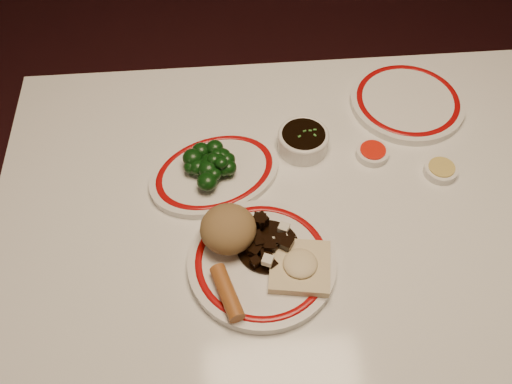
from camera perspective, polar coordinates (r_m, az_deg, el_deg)
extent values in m
plane|color=black|center=(1.70, 4.36, -17.67)|extent=(7.00, 7.00, 0.00)
cube|color=white|center=(1.04, 6.80, -4.10)|extent=(1.20, 0.90, 0.04)
cylinder|color=black|center=(1.60, -16.21, -0.98)|extent=(0.06, 0.06, 0.71)
cylinder|color=black|center=(1.71, 21.53, 1.48)|extent=(0.06, 0.06, 0.71)
cylinder|color=white|center=(0.97, 0.60, -7.11)|extent=(0.26, 0.26, 0.02)
torus|color=#980707|center=(0.96, 0.60, -6.84)|extent=(0.23, 0.23, 0.00)
ellipsoid|color=olive|center=(0.95, -2.81, -3.70)|extent=(0.10, 0.10, 0.07)
cylinder|color=#A75E29|center=(0.92, -2.92, -10.00)|extent=(0.05, 0.10, 0.03)
cube|color=beige|center=(0.95, 4.41, -7.47)|extent=(0.11, 0.11, 0.02)
ellipsoid|color=beige|center=(0.94, 4.45, -7.14)|extent=(0.06, 0.06, 0.02)
cylinder|color=black|center=(0.97, 1.19, -5.48)|extent=(0.11, 0.11, 0.00)
cube|color=black|center=(0.98, -0.26, -4.54)|extent=(0.02, 0.02, 0.01)
cube|color=black|center=(0.97, 3.27, -4.85)|extent=(0.02, 0.02, 0.02)
cube|color=black|center=(0.98, 0.51, -2.86)|extent=(0.03, 0.03, 0.02)
cube|color=black|center=(0.97, 0.01, -4.64)|extent=(0.02, 0.02, 0.02)
cube|color=black|center=(0.96, 0.54, -5.07)|extent=(0.02, 0.02, 0.02)
cube|color=black|center=(0.96, -0.16, -5.90)|extent=(0.03, 0.03, 0.02)
cube|color=black|center=(0.97, 1.90, -5.08)|extent=(0.02, 0.02, 0.02)
cube|color=black|center=(0.95, 1.58, -7.32)|extent=(0.02, 0.02, 0.02)
cube|color=black|center=(0.96, 3.03, -5.26)|extent=(0.03, 0.03, 0.02)
cube|color=black|center=(0.98, 0.35, -2.89)|extent=(0.03, 0.03, 0.02)
cube|color=black|center=(0.94, -0.05, -7.02)|extent=(0.02, 0.02, 0.02)
cube|color=black|center=(0.96, 1.44, -5.39)|extent=(0.02, 0.02, 0.02)
cube|color=black|center=(0.96, 1.28, -5.04)|extent=(0.02, 0.02, 0.02)
cube|color=black|center=(0.96, 2.50, -4.86)|extent=(0.02, 0.02, 0.02)
cube|color=black|center=(0.96, 1.71, -5.72)|extent=(0.02, 0.02, 0.02)
cube|color=black|center=(0.95, 1.44, -5.45)|extent=(0.02, 0.02, 0.02)
cube|color=black|center=(0.96, 0.29, -5.10)|extent=(0.02, 0.02, 0.02)
cube|color=black|center=(0.96, 1.36, -5.57)|extent=(0.02, 0.02, 0.02)
cube|color=black|center=(0.95, 1.06, -6.40)|extent=(0.02, 0.02, 0.02)
cube|color=beige|center=(0.96, 1.93, -5.07)|extent=(0.02, 0.02, 0.01)
cube|color=beige|center=(0.96, 2.78, -4.84)|extent=(0.02, 0.02, 0.01)
cube|color=beige|center=(0.93, 1.17, -6.84)|extent=(0.02, 0.02, 0.01)
cube|color=beige|center=(0.97, 2.79, -3.61)|extent=(0.02, 0.02, 0.01)
torus|color=#980707|center=(1.08, -4.14, 2.10)|extent=(0.29, 0.29, 0.00)
cylinder|color=#23471C|center=(1.06, -4.16, 1.25)|extent=(0.01, 0.01, 0.02)
ellipsoid|color=black|center=(1.04, -4.21, 1.80)|extent=(0.03, 0.03, 0.02)
cylinder|color=#23471C|center=(1.06, -4.26, 1.50)|extent=(0.01, 0.01, 0.01)
ellipsoid|color=black|center=(1.05, -4.31, 1.99)|extent=(0.03, 0.03, 0.02)
cylinder|color=#23471C|center=(1.10, -5.80, 3.30)|extent=(0.01, 0.01, 0.01)
ellipsoid|color=black|center=(1.09, -5.86, 3.75)|extent=(0.03, 0.03, 0.02)
cylinder|color=#23471C|center=(1.07, -4.73, 1.70)|extent=(0.01, 0.01, 0.01)
ellipsoid|color=black|center=(1.05, -4.79, 2.30)|extent=(0.04, 0.04, 0.03)
cylinder|color=#23471C|center=(1.08, -3.41, 2.92)|extent=(0.01, 0.01, 0.01)
ellipsoid|color=black|center=(1.07, -3.46, 3.54)|extent=(0.04, 0.04, 0.03)
cylinder|color=#23471C|center=(1.07, -4.54, 2.01)|extent=(0.01, 0.01, 0.01)
ellipsoid|color=black|center=(1.06, -4.59, 2.60)|extent=(0.04, 0.04, 0.03)
cylinder|color=#23471C|center=(1.10, -4.11, 3.86)|extent=(0.01, 0.01, 0.01)
ellipsoid|color=black|center=(1.09, -4.16, 4.45)|extent=(0.03, 0.03, 0.03)
cylinder|color=#23471C|center=(1.08, -3.58, 2.47)|extent=(0.01, 0.01, 0.01)
ellipsoid|color=black|center=(1.07, -3.62, 2.93)|extent=(0.03, 0.03, 0.02)
cylinder|color=#23471C|center=(1.05, -4.84, 0.48)|extent=(0.01, 0.01, 0.01)
ellipsoid|color=black|center=(1.04, -4.90, 1.03)|extent=(0.04, 0.04, 0.03)
cylinder|color=#23471C|center=(1.07, -5.79, 1.99)|extent=(0.01, 0.01, 0.01)
ellipsoid|color=black|center=(1.06, -5.85, 2.50)|extent=(0.03, 0.03, 0.03)
cylinder|color=#23471C|center=(1.07, -4.34, 2.34)|extent=(0.01, 0.01, 0.01)
ellipsoid|color=black|center=(1.06, -4.39, 2.84)|extent=(0.03, 0.03, 0.02)
cylinder|color=#23471C|center=(1.08, -6.28, 2.80)|extent=(0.01, 0.01, 0.01)
ellipsoid|color=black|center=(1.07, -6.36, 3.43)|extent=(0.04, 0.04, 0.03)
cylinder|color=#23471C|center=(1.08, -2.78, 2.76)|extent=(0.01, 0.01, 0.02)
ellipsoid|color=black|center=(1.07, -2.82, 3.31)|extent=(0.03, 0.03, 0.02)
cylinder|color=#23471C|center=(1.08, -4.53, 2.36)|extent=(0.01, 0.01, 0.01)
ellipsoid|color=black|center=(1.06, -4.59, 2.96)|extent=(0.04, 0.04, 0.03)
cylinder|color=#23471C|center=(1.07, -3.23, 1.93)|extent=(0.01, 0.01, 0.01)
ellipsoid|color=black|center=(1.06, -3.27, 2.47)|extent=(0.04, 0.04, 0.03)
cylinder|color=#23471C|center=(1.08, -2.93, 2.65)|extent=(0.01, 0.01, 0.01)
ellipsoid|color=black|center=(1.06, -2.97, 3.23)|extent=(0.03, 0.03, 0.03)
cylinder|color=#23471C|center=(1.08, -4.34, 2.44)|extent=(0.01, 0.01, 0.01)
ellipsoid|color=black|center=(1.07, -4.39, 2.99)|extent=(0.04, 0.04, 0.03)
cylinder|color=#23471C|center=(1.07, -2.76, 1.95)|extent=(0.01, 0.01, 0.01)
ellipsoid|color=black|center=(1.06, -2.79, 2.47)|extent=(0.03, 0.03, 0.03)
cylinder|color=#23471C|center=(1.08, -6.45, 2.05)|extent=(0.01, 0.01, 0.01)
ellipsoid|color=black|center=(1.07, -6.52, 2.51)|extent=(0.03, 0.03, 0.02)
cylinder|color=#23471C|center=(1.10, -5.47, 3.63)|extent=(0.01, 0.01, 0.01)
ellipsoid|color=black|center=(1.09, -5.53, 4.14)|extent=(0.03, 0.03, 0.03)
ellipsoid|color=black|center=(1.05, -4.25, 3.26)|extent=(0.03, 0.03, 0.02)
ellipsoid|color=black|center=(1.04, -3.50, 2.94)|extent=(0.03, 0.03, 0.02)
ellipsoid|color=black|center=(1.06, -3.73, 3.06)|extent=(0.03, 0.03, 0.03)
ellipsoid|color=black|center=(1.06, -3.91, 3.75)|extent=(0.03, 0.03, 0.02)
cylinder|color=white|center=(1.12, 4.72, 5.02)|extent=(0.10, 0.10, 0.04)
cylinder|color=black|center=(1.11, 4.79, 5.75)|extent=(0.09, 0.09, 0.00)
cylinder|color=white|center=(1.14, 11.56, 3.83)|extent=(0.06, 0.06, 0.02)
cylinder|color=red|center=(1.13, 11.63, 4.15)|extent=(0.05, 0.05, 0.00)
cylinder|color=white|center=(1.14, 17.98, 2.08)|extent=(0.06, 0.06, 0.02)
cylinder|color=#CEB254|center=(1.14, 18.09, 2.39)|extent=(0.05, 0.05, 0.00)
cylinder|color=white|center=(1.25, 14.89, 8.71)|extent=(0.31, 0.31, 0.02)
torus|color=#980707|center=(1.25, 14.96, 8.97)|extent=(0.27, 0.27, 0.00)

